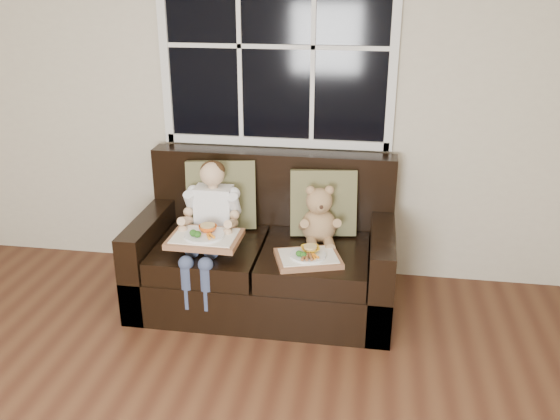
% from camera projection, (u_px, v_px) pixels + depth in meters
% --- Properties ---
extents(room_walls, '(4.52, 5.02, 2.71)m').
position_uv_depth(room_walls, '(80.00, 162.00, 1.73)').
color(room_walls, beige).
rests_on(room_walls, ground).
extents(window_back, '(1.62, 0.04, 1.37)m').
position_uv_depth(window_back, '(276.00, 46.00, 3.96)').
color(window_back, black).
rests_on(window_back, room_walls).
extents(loveseat, '(1.70, 0.92, 0.96)m').
position_uv_depth(loveseat, '(266.00, 257.00, 4.03)').
color(loveseat, black).
rests_on(loveseat, ground).
extents(pillow_left, '(0.51, 0.31, 0.49)m').
position_uv_depth(pillow_left, '(221.00, 195.00, 4.08)').
color(pillow_left, brown).
rests_on(pillow_left, loveseat).
extents(pillow_right, '(0.47, 0.27, 0.45)m').
position_uv_depth(pillow_right, '(323.00, 202.00, 3.99)').
color(pillow_right, brown).
rests_on(pillow_right, loveseat).
extents(child, '(0.36, 0.59, 0.81)m').
position_uv_depth(child, '(210.00, 217.00, 3.86)').
color(child, white).
rests_on(child, loveseat).
extents(teddy_bear, '(0.27, 0.32, 0.41)m').
position_uv_depth(teddy_bear, '(319.00, 219.00, 3.87)').
color(teddy_bear, tan).
rests_on(teddy_bear, loveseat).
extents(tray_left, '(0.45, 0.34, 0.10)m').
position_uv_depth(tray_left, '(205.00, 237.00, 3.69)').
color(tray_left, '#9F6748').
rests_on(tray_left, child).
extents(tray_right, '(0.46, 0.40, 0.09)m').
position_uv_depth(tray_right, '(308.00, 257.00, 3.65)').
color(tray_right, '#9F6748').
rests_on(tray_right, loveseat).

